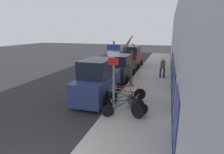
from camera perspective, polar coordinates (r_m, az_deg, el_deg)
name	(u,v)px	position (r m, az deg, el deg)	size (l,w,h in m)	color
ground_plane	(121,79)	(15.39, 2.84, -0.57)	(80.00, 80.00, 0.00)	#28282B
sidewalk_curb	(154,73)	(17.64, 13.43, 1.28)	(3.20, 32.00, 0.15)	#ADA89E
building_facade	(175,41)	(17.10, 19.99, 11.06)	(0.23, 32.00, 6.50)	#B2B7C1
signpost	(114,75)	(7.86, 0.53, 0.62)	(0.59, 0.12, 3.50)	gray
bicycle_0	(125,109)	(8.38, 4.26, -10.34)	(2.07, 0.94, 0.83)	black
bicycle_1	(122,104)	(8.72, 3.32, -8.89)	(2.31, 1.19, 0.99)	black
bicycle_2	(124,102)	(9.14, 3.84, -8.00)	(2.14, 0.87, 0.88)	black
bicycle_3	(125,99)	(9.44, 4.22, -7.12)	(2.21, 0.97, 0.94)	black
bicycle_4	(122,97)	(9.80, 3.23, -6.48)	(1.90, 1.01, 0.84)	black
bicycle_5	(125,95)	(9.98, 4.13, -5.77)	(2.23, 1.28, 0.99)	black
parked_car_0	(98,81)	(10.69, -4.65, -1.36)	(2.03, 4.49, 2.47)	navy
parked_car_1	(121,68)	(15.42, 2.85, 3.11)	(2.04, 4.59, 2.09)	black
parked_car_2	(132,57)	(20.73, 6.66, 6.42)	(1.98, 4.71, 2.41)	maroon
pedestrian_near	(163,67)	(15.51, 16.20, 3.31)	(0.45, 0.38, 1.72)	#1E2338
street_tree	(131,64)	(12.83, 6.23, 4.29)	(1.39, 1.02, 3.61)	brown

